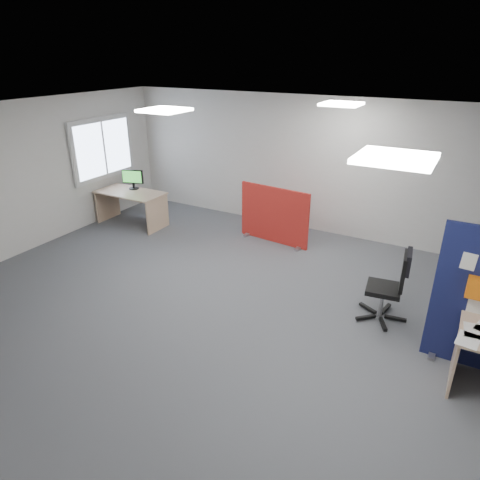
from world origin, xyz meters
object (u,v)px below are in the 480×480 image
at_px(second_desk, 132,200).
at_px(office_chair, 393,282).
at_px(monitor_second, 133,179).
at_px(red_divider, 274,216).

height_order(second_desk, office_chair, office_chair).
bearing_deg(monitor_second, red_divider, -11.16).
relative_size(second_desk, monitor_second, 3.30).
xyz_separation_m(second_desk, office_chair, (5.59, -1.05, 0.05)).
bearing_deg(office_chair, monitor_second, 160.52).
bearing_deg(red_divider, office_chair, -27.42).
bearing_deg(red_divider, monitor_second, -166.14).
height_order(monitor_second, office_chair, monitor_second).
distance_m(second_desk, office_chair, 5.69).
relative_size(red_divider, office_chair, 1.40).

